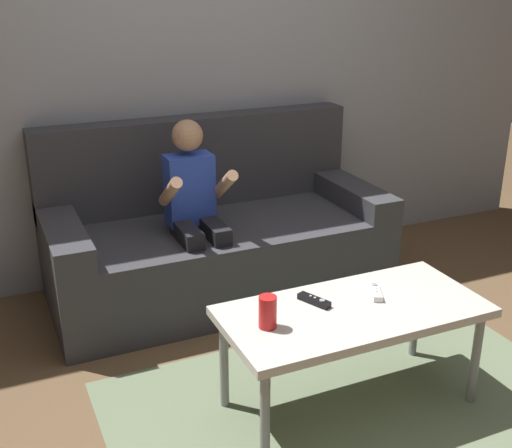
% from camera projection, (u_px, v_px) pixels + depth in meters
% --- Properties ---
extents(ground_plane, '(9.35, 9.35, 0.00)m').
position_uv_depth(ground_plane, '(360.00, 437.00, 2.43)').
color(ground_plane, brown).
extents(wall_back, '(4.68, 0.05, 2.50)m').
position_uv_depth(wall_back, '(195.00, 50.00, 3.50)').
color(wall_back, '#999EA8').
rests_on(wall_back, ground).
extents(couch, '(1.77, 0.80, 0.91)m').
position_uv_depth(couch, '(215.00, 237.00, 3.49)').
color(couch, '#38383D').
rests_on(couch, ground).
extents(person_seated_on_couch, '(0.33, 0.41, 0.98)m').
position_uv_depth(person_seated_on_couch, '(196.00, 208.00, 3.17)').
color(person_seated_on_couch, black).
rests_on(person_seated_on_couch, ground).
extents(coffee_table, '(1.02, 0.48, 0.44)m').
position_uv_depth(coffee_table, '(353.00, 317.00, 2.48)').
color(coffee_table, beige).
rests_on(coffee_table, ground).
extents(area_rug, '(1.91, 1.14, 0.01)m').
position_uv_depth(area_rug, '(348.00, 402.00, 2.62)').
color(area_rug, '#6B7A5B').
rests_on(area_rug, ground).
extents(game_remote_white_near_edge, '(0.09, 0.14, 0.03)m').
position_uv_depth(game_remote_white_near_edge, '(376.00, 292.00, 2.56)').
color(game_remote_white_near_edge, white).
rests_on(game_remote_white_near_edge, coffee_table).
extents(game_remote_black_center, '(0.09, 0.14, 0.03)m').
position_uv_depth(game_remote_black_center, '(314.00, 300.00, 2.50)').
color(game_remote_black_center, black).
rests_on(game_remote_black_center, coffee_table).
extents(soda_can, '(0.07, 0.07, 0.12)m').
position_uv_depth(soda_can, '(268.00, 312.00, 2.31)').
color(soda_can, red).
rests_on(soda_can, coffee_table).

